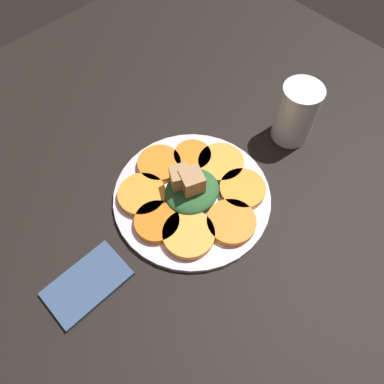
% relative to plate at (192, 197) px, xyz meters
% --- Properties ---
extents(table_slab, '(1.20, 1.20, 0.02)m').
position_rel_plate_xyz_m(table_slab, '(0.00, 0.00, -0.02)').
color(table_slab, black).
rests_on(table_slab, ground).
extents(plate, '(0.27, 0.27, 0.01)m').
position_rel_plate_xyz_m(plate, '(0.00, 0.00, 0.00)').
color(plate, silver).
rests_on(plate, table_slab).
extents(carrot_slice_0, '(0.08, 0.08, 0.01)m').
position_rel_plate_xyz_m(carrot_slice_0, '(-0.08, -0.01, 0.01)').
color(carrot_slice_0, orange).
rests_on(carrot_slice_0, plate).
extents(carrot_slice_1, '(0.07, 0.07, 0.01)m').
position_rel_plate_xyz_m(carrot_slice_1, '(-0.06, -0.06, 0.01)').
color(carrot_slice_1, orange).
rests_on(carrot_slice_1, plate).
extents(carrot_slice_2, '(0.08, 0.08, 0.01)m').
position_rel_plate_xyz_m(carrot_slice_2, '(-0.00, -0.09, 0.01)').
color(carrot_slice_2, orange).
rests_on(carrot_slice_2, plate).
extents(carrot_slice_3, '(0.08, 0.08, 0.01)m').
position_rel_plate_xyz_m(carrot_slice_3, '(0.06, -0.06, 0.01)').
color(carrot_slice_3, orange).
rests_on(carrot_slice_3, plate).
extents(carrot_slice_4, '(0.07, 0.07, 0.01)m').
position_rel_plate_xyz_m(carrot_slice_4, '(0.08, 0.00, 0.01)').
color(carrot_slice_4, orange).
rests_on(carrot_slice_4, plate).
extents(carrot_slice_5, '(0.09, 0.09, 0.01)m').
position_rel_plate_xyz_m(carrot_slice_5, '(0.06, 0.05, 0.01)').
color(carrot_slice_5, orange).
rests_on(carrot_slice_5, plate).
extents(carrot_slice_6, '(0.08, 0.08, 0.01)m').
position_rel_plate_xyz_m(carrot_slice_6, '(-0.01, 0.09, 0.01)').
color(carrot_slice_6, orange).
rests_on(carrot_slice_6, plate).
extents(carrot_slice_7, '(0.08, 0.08, 0.01)m').
position_rel_plate_xyz_m(carrot_slice_7, '(-0.07, 0.05, 0.01)').
color(carrot_slice_7, orange).
rests_on(carrot_slice_7, plate).
extents(center_pile, '(0.10, 0.09, 0.06)m').
position_rel_plate_xyz_m(center_pile, '(0.00, -0.00, 0.03)').
color(center_pile, '#235128').
rests_on(center_pile, plate).
extents(fork, '(0.18, 0.07, 0.00)m').
position_rel_plate_xyz_m(fork, '(-0.02, -0.06, 0.01)').
color(fork, silver).
rests_on(fork, plate).
extents(water_glass, '(0.07, 0.07, 0.12)m').
position_rel_plate_xyz_m(water_glass, '(-0.24, 0.03, 0.05)').
color(water_glass, silver).
rests_on(water_glass, table_slab).
extents(napkin, '(0.13, 0.08, 0.01)m').
position_rel_plate_xyz_m(napkin, '(0.22, 0.00, -0.00)').
color(napkin, '#334766').
rests_on(napkin, table_slab).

